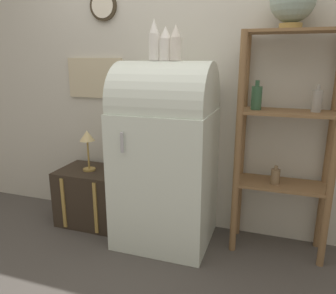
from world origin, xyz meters
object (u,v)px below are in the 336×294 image
refrigerator (165,153)px  vase_center (165,45)px  globe (293,0)px  vase_left (154,41)px  vase_right (176,44)px  desk_lamp (87,140)px  suitcase_trunk (93,196)px

refrigerator → vase_center: (-0.00, 0.01, 0.82)m
globe → vase_left: (-0.93, -0.15, -0.25)m
globe → refrigerator: bearing=-170.1°
vase_left → vase_right: vase_left is taller
globe → desk_lamp: 1.91m
vase_right → desk_lamp: bearing=176.4°
vase_left → vase_right: 0.16m
suitcase_trunk → desk_lamp: 0.53m
suitcase_trunk → vase_left: vase_left is taller
suitcase_trunk → globe: globe is taller
refrigerator → vase_center: 0.82m
globe → vase_right: globe is taller
vase_left → desk_lamp: bearing=175.4°
suitcase_trunk → vase_center: 1.50m
vase_center → desk_lamp: size_ratio=0.67×
suitcase_trunk → desk_lamp: size_ratio=1.60×
globe → desk_lamp: (-1.58, -0.10, -1.06)m
vase_center → desk_lamp: vase_center is taller
vase_center → vase_right: size_ratio=0.96×
suitcase_trunk → desk_lamp: desk_lamp is taller
suitcase_trunk → vase_right: 1.55m
vase_left → desk_lamp: size_ratio=0.82×
globe → vase_center: 0.90m
vase_center → vase_left: bearing=-168.4°
refrigerator → suitcase_trunk: refrigerator is taller
vase_right → suitcase_trunk: bearing=175.3°
globe → vase_center: globe is taller
globe → vase_left: 0.98m
vase_right → desk_lamp: size_ratio=0.69×
vase_left → vase_right: bearing=0.7°
globe → desk_lamp: globe is taller
vase_center → desk_lamp: bearing=177.2°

